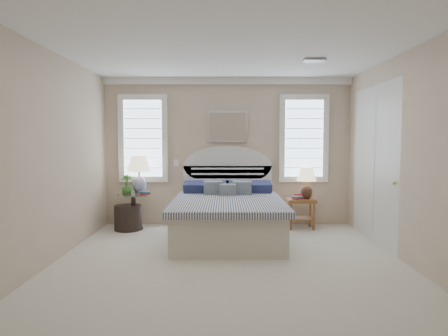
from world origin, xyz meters
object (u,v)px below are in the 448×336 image
(side_table_left, at_px, (134,208))
(lamp_right, at_px, (307,180))
(bed, at_px, (228,214))
(floor_pot, at_px, (128,218))
(nightstand_right, at_px, (301,207))
(lamp_left, at_px, (139,170))

(side_table_left, xyz_separation_m, lamp_right, (3.04, 0.08, 0.48))
(bed, height_order, lamp_right, bed)
(side_table_left, height_order, lamp_right, lamp_right)
(bed, distance_m, side_table_left, 1.75)
(side_table_left, xyz_separation_m, floor_pot, (-0.09, -0.03, -0.17))
(bed, xyz_separation_m, lamp_right, (1.39, 0.67, 0.48))
(side_table_left, xyz_separation_m, nightstand_right, (2.95, 0.10, -0.00))
(nightstand_right, height_order, floor_pot, nightstand_right)
(lamp_left, bearing_deg, nightstand_right, -0.19)
(floor_pot, bearing_deg, lamp_right, 2.03)
(nightstand_right, bearing_deg, lamp_left, 179.81)
(floor_pot, distance_m, lamp_right, 3.21)
(nightstand_right, xyz_separation_m, lamp_left, (-2.87, 0.01, 0.65))
(floor_pot, relative_size, lamp_right, 0.85)
(nightstand_right, xyz_separation_m, floor_pot, (-3.04, -0.13, -0.17))
(bed, relative_size, nightstand_right, 4.29)
(lamp_left, bearing_deg, bed, -24.12)
(side_table_left, distance_m, lamp_left, 0.67)
(nightstand_right, relative_size, lamp_right, 0.95)
(bed, height_order, floor_pot, bed)
(side_table_left, relative_size, nightstand_right, 1.19)
(bed, bearing_deg, lamp_right, 25.72)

